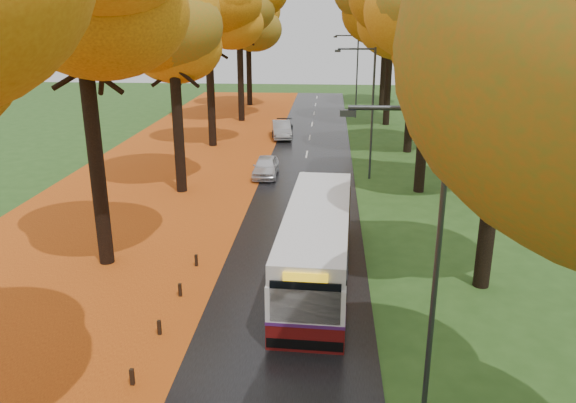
# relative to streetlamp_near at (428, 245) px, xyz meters

# --- Properties ---
(road) EXTENTS (6.50, 90.00, 0.04)m
(road) POSITION_rel_streetlamp_near_xyz_m (-3.95, 17.00, -4.69)
(road) COLOR black
(road) RESTS_ON ground
(centre_line) EXTENTS (0.12, 90.00, 0.01)m
(centre_line) POSITION_rel_streetlamp_near_xyz_m (-3.95, 17.00, -4.67)
(centre_line) COLOR silver
(centre_line) RESTS_ON road
(leaf_verge) EXTENTS (12.00, 90.00, 0.02)m
(leaf_verge) POSITION_rel_streetlamp_near_xyz_m (-12.95, 17.00, -4.70)
(leaf_verge) COLOR maroon
(leaf_verge) RESTS_ON ground
(leaf_drift) EXTENTS (0.90, 90.00, 0.01)m
(leaf_drift) POSITION_rel_streetlamp_near_xyz_m (-7.00, 17.00, -4.67)
(leaf_drift) COLOR orange
(leaf_drift) RESTS_ON road
(trees_left) EXTENTS (9.20, 74.00, 13.88)m
(trees_left) POSITION_rel_streetlamp_near_xyz_m (-11.13, 19.06, 4.82)
(trees_left) COLOR black
(trees_left) RESTS_ON ground
(trees_right) EXTENTS (9.30, 74.20, 13.96)m
(trees_right) POSITION_rel_streetlamp_near_xyz_m (3.24, 18.91, 4.98)
(trees_right) COLOR black
(trees_right) RESTS_ON ground
(streetlamp_near) EXTENTS (2.45, 0.18, 8.00)m
(streetlamp_near) POSITION_rel_streetlamp_near_xyz_m (0.00, 0.00, 0.00)
(streetlamp_near) COLOR #333538
(streetlamp_near) RESTS_ON ground
(streetlamp_mid) EXTENTS (2.45, 0.18, 8.00)m
(streetlamp_mid) POSITION_rel_streetlamp_near_xyz_m (0.00, 22.00, 0.00)
(streetlamp_mid) COLOR #333538
(streetlamp_mid) RESTS_ON ground
(streetlamp_far) EXTENTS (2.45, 0.18, 8.00)m
(streetlamp_far) POSITION_rel_streetlamp_near_xyz_m (0.00, 44.00, 0.00)
(streetlamp_far) COLOR #333538
(streetlamp_far) RESTS_ON ground
(bus) EXTENTS (2.88, 10.69, 2.79)m
(bus) POSITION_rel_streetlamp_near_xyz_m (-2.71, 7.74, -3.21)
(bus) COLOR #5A0E0E
(bus) RESTS_ON road
(car_white) EXTENTS (1.51, 3.74, 1.27)m
(car_white) POSITION_rel_streetlamp_near_xyz_m (-6.30, 21.93, -4.04)
(car_white) COLOR silver
(car_white) RESTS_ON road
(car_silver) EXTENTS (2.07, 4.35, 1.38)m
(car_silver) POSITION_rel_streetlamp_near_xyz_m (-6.30, 33.70, -3.98)
(car_silver) COLOR gray
(car_silver) RESTS_ON road
(car_dark) EXTENTS (1.61, 3.91, 1.13)m
(car_dark) POSITION_rel_streetlamp_near_xyz_m (-6.30, 35.01, -4.11)
(car_dark) COLOR black
(car_dark) RESTS_ON road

